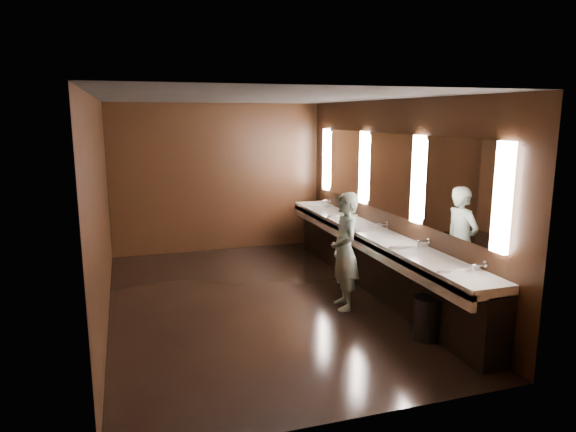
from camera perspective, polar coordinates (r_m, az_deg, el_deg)
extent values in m
plane|color=black|center=(7.33, -3.30, -9.47)|extent=(6.00, 6.00, 0.00)
cube|color=#2D2D2B|center=(6.86, -3.57, 12.98)|extent=(4.00, 6.00, 0.02)
cube|color=black|center=(9.87, -7.78, 4.20)|extent=(4.00, 0.02, 2.80)
cube|color=black|center=(4.19, 6.86, -5.29)|extent=(4.00, 0.02, 2.80)
cube|color=black|center=(6.76, -20.09, 0.42)|extent=(0.02, 6.00, 2.80)
cube|color=black|center=(7.69, 11.16, 2.13)|extent=(0.02, 6.00, 2.80)
cube|color=black|center=(7.83, 9.72, -5.14)|extent=(0.36, 5.40, 0.81)
cube|color=silver|center=(7.67, 9.20, -2.02)|extent=(0.55, 5.40, 0.12)
cube|color=silver|center=(7.58, 7.53, -2.74)|extent=(0.06, 5.40, 0.18)
cylinder|color=silver|center=(5.94, 20.51, -5.10)|extent=(0.18, 0.04, 0.04)
cylinder|color=silver|center=(6.80, 14.82, -2.74)|extent=(0.18, 0.04, 0.04)
cylinder|color=silver|center=(7.73, 10.46, -0.90)|extent=(0.18, 0.04, 0.04)
cylinder|color=silver|center=(8.69, 7.05, 0.54)|extent=(0.18, 0.04, 0.04)
cylinder|color=silver|center=(9.68, 4.33, 1.69)|extent=(0.18, 0.04, 0.04)
cube|color=white|center=(5.67, 22.76, 1.86)|extent=(0.06, 0.22, 1.15)
cube|color=white|center=(6.30, 18.17, 3.03)|extent=(0.03, 1.32, 1.15)
cube|color=white|center=(6.95, 14.23, 3.96)|extent=(0.06, 0.23, 1.15)
cube|color=white|center=(7.64, 11.16, 4.72)|extent=(0.03, 1.32, 1.15)
cube|color=white|center=(8.34, 8.42, 5.33)|extent=(0.06, 0.23, 1.15)
cube|color=white|center=(9.07, 6.27, 5.85)|extent=(0.03, 1.32, 1.15)
cube|color=white|center=(9.80, 4.29, 6.28)|extent=(0.06, 0.22, 1.15)
imported|color=#86C2C7|center=(6.91, 6.32, -3.90)|extent=(0.46, 0.63, 1.59)
cylinder|color=black|center=(6.31, 15.22, -10.90)|extent=(0.42, 0.42, 0.51)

